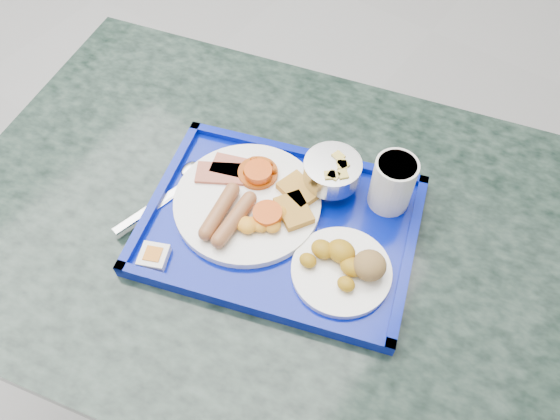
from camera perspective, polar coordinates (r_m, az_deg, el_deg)
name	(u,v)px	position (r m, az deg, el deg)	size (l,w,h in m)	color
floor	(92,155)	(2.06, -19.06, 5.49)	(6.00, 6.00, 0.00)	gray
table	(282,277)	(1.08, 0.26, -7.02)	(1.30, 1.03, 0.72)	slate
tray	(280,226)	(0.91, 0.00, -1.64)	(0.52, 0.45, 0.03)	#031295
main_plate	(250,202)	(0.91, -3.11, 0.85)	(0.25, 0.25, 0.04)	white
bread_plate	(346,266)	(0.85, 6.89, -5.86)	(0.16, 0.16, 0.05)	white
fruit_bowl	(332,172)	(0.92, 5.50, 4.02)	(0.10, 0.10, 0.07)	#B2B2B4
juice_cup	(393,182)	(0.91, 11.71, 2.88)	(0.07, 0.07, 0.10)	silver
spoon	(183,177)	(0.97, -10.08, 3.38)	(0.04, 0.15, 0.01)	#B2B2B4
knife	(163,200)	(0.95, -12.12, 1.05)	(0.01, 0.19, 0.00)	#B2B2B4
jam_packet	(154,256)	(0.88, -13.05, -4.74)	(0.06, 0.06, 0.02)	white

